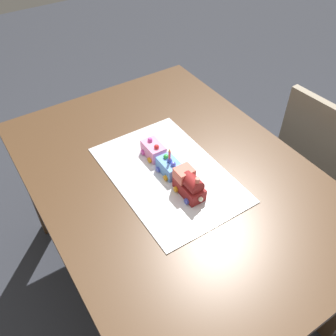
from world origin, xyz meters
The scene contains 8 objects.
ground_plane centered at (0.00, 0.00, 0.00)m, with size 8.00×8.00×0.00m, color #2D3038.
dining_table centered at (0.00, 0.00, 0.63)m, with size 1.40×1.00×0.74m.
chair centered at (-0.11, -0.83, 0.47)m, with size 0.43×0.43×0.86m.
cake_board centered at (0.01, 0.02, 0.74)m, with size 0.60×0.40×0.00m, color silver.
cake_locomotive centered at (-0.11, 0.01, 0.79)m, with size 0.14×0.08×0.12m.
cake_car_tanker_sky_blue centered at (0.02, 0.01, 0.77)m, with size 0.10×0.08×0.07m.
cake_car_flatbed_bubblegum centered at (0.14, 0.01, 0.77)m, with size 0.10×0.08×0.07m.
birthday_candle centered at (0.02, 0.01, 0.84)m, with size 0.01×0.01×0.05m.
Camera 1 is at (-0.83, 0.56, 1.75)m, focal length 39.27 mm.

